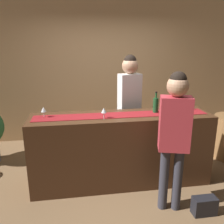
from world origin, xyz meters
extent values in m
plane|color=brown|center=(0.00, 0.00, 0.00)|extent=(10.00, 10.00, 0.00)
cube|color=tan|center=(0.00, 1.90, 1.45)|extent=(6.00, 0.12, 2.90)
cube|color=#472B19|center=(0.00, 0.00, 0.51)|extent=(2.49, 0.60, 1.02)
cube|color=maroon|center=(0.00, 0.00, 1.02)|extent=(2.37, 0.28, 0.01)
cylinder|color=#194723|center=(0.49, 0.05, 1.12)|extent=(0.07, 0.07, 0.21)
cylinder|color=#194723|center=(0.49, 0.05, 1.27)|extent=(0.03, 0.03, 0.08)
cylinder|color=black|center=(0.49, 0.05, 1.31)|extent=(0.03, 0.03, 0.02)
cylinder|color=brown|center=(0.81, 0.08, 1.12)|extent=(0.07, 0.07, 0.21)
cylinder|color=brown|center=(0.81, 0.08, 1.27)|extent=(0.03, 0.03, 0.08)
cylinder|color=black|center=(0.81, 0.08, 1.31)|extent=(0.03, 0.03, 0.02)
cylinder|color=silver|center=(-1.03, 0.05, 1.02)|extent=(0.06, 0.06, 0.00)
cylinder|color=silver|center=(-1.03, 0.05, 1.06)|extent=(0.01, 0.01, 0.08)
cone|color=silver|center=(-1.03, 0.05, 1.13)|extent=(0.07, 0.07, 0.06)
cylinder|color=silver|center=(-0.26, -0.12, 1.02)|extent=(0.06, 0.06, 0.00)
cylinder|color=silver|center=(-0.26, -0.12, 1.06)|extent=(0.01, 0.01, 0.08)
cone|color=silver|center=(-0.26, -0.12, 1.13)|extent=(0.07, 0.07, 0.06)
cylinder|color=#26262B|center=(0.32, 0.60, 0.42)|extent=(0.11, 0.11, 0.84)
cylinder|color=#26262B|center=(0.16, 0.56, 0.42)|extent=(0.11, 0.11, 0.84)
cube|color=white|center=(0.24, 0.58, 1.17)|extent=(0.37, 0.26, 0.66)
sphere|color=tan|center=(0.24, 0.58, 1.63)|extent=(0.25, 0.25, 0.25)
sphere|color=black|center=(0.24, 0.58, 1.70)|extent=(0.20, 0.20, 0.20)
cylinder|color=#33333D|center=(0.39, -0.66, 0.39)|extent=(0.11, 0.11, 0.78)
cylinder|color=#33333D|center=(0.55, -0.70, 0.39)|extent=(0.11, 0.11, 0.78)
cube|color=#B7333D|center=(0.47, -0.68, 1.10)|extent=(0.38, 0.28, 0.62)
sphere|color=tan|center=(0.47, -0.68, 1.52)|extent=(0.24, 0.24, 0.24)
sphere|color=black|center=(0.47, -0.68, 1.59)|extent=(0.18, 0.18, 0.18)
cube|color=black|center=(0.84, -0.85, 0.11)|extent=(0.28, 0.14, 0.22)
camera|label=1|loc=(-0.62, -3.07, 1.96)|focal=38.51mm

